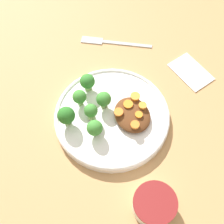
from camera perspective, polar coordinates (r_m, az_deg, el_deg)
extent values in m
plane|color=tan|center=(0.78, 0.00, -1.28)|extent=(4.00, 4.00, 0.00)
cylinder|color=white|center=(0.77, 0.00, -0.93)|extent=(0.28, 0.28, 0.02)
torus|color=white|center=(0.76, 0.00, -0.56)|extent=(0.28, 0.28, 0.01)
cylinder|color=white|center=(0.69, 7.37, -16.64)|extent=(0.09, 0.09, 0.04)
cylinder|color=maroon|center=(0.67, 7.56, -16.27)|extent=(0.09, 0.09, 0.01)
cylinder|color=white|center=(0.68, 7.49, -16.41)|extent=(0.07, 0.07, 0.01)
ellipsoid|color=#5B3319|center=(0.75, 3.72, -0.50)|extent=(0.10, 0.09, 0.02)
cylinder|color=#7FA85B|center=(0.75, -3.79, -0.57)|extent=(0.02, 0.02, 0.03)
sphere|color=#3D8433|center=(0.73, -3.89, 0.26)|extent=(0.03, 0.03, 0.03)
cylinder|color=#759E51|center=(0.73, -3.11, -3.63)|extent=(0.01, 0.01, 0.02)
sphere|color=#3D8433|center=(0.71, -3.19, -2.92)|extent=(0.04, 0.04, 0.04)
cylinder|color=#7FA85B|center=(0.77, -1.50, 1.54)|extent=(0.02, 0.02, 0.02)
sphere|color=#3D8433|center=(0.75, -1.53, 2.39)|extent=(0.04, 0.04, 0.04)
cylinder|color=#7FA85B|center=(0.75, -8.15, -1.50)|extent=(0.02, 0.02, 0.02)
sphere|color=#286B23|center=(0.73, -8.39, -0.62)|extent=(0.04, 0.04, 0.04)
cylinder|color=#759E51|center=(0.80, -4.41, 4.74)|extent=(0.02, 0.02, 0.02)
sphere|color=#337A2D|center=(0.78, -4.52, 5.63)|extent=(0.04, 0.04, 0.04)
cylinder|color=#7FA85B|center=(0.78, -5.83, 1.98)|extent=(0.01, 0.01, 0.02)
sphere|color=#3D8433|center=(0.76, -5.97, 2.80)|extent=(0.03, 0.03, 0.03)
cylinder|color=orange|center=(0.74, 1.21, -0.01)|extent=(0.02, 0.02, 0.01)
cylinder|color=orange|center=(0.76, 4.26, 2.86)|extent=(0.02, 0.02, 0.01)
cylinder|color=orange|center=(0.75, 5.61, 1.18)|extent=(0.02, 0.02, 0.01)
cylinder|color=orange|center=(0.74, 4.93, -0.47)|extent=(0.02, 0.02, 0.00)
cylinder|color=orange|center=(0.75, 3.02, 1.35)|extent=(0.02, 0.02, 0.00)
cylinder|color=orange|center=(0.72, 4.23, -2.34)|extent=(0.02, 0.02, 0.01)
cube|color=#B3B3B3|center=(0.92, 2.78, 12.38)|extent=(0.08, 0.13, 0.01)
cube|color=#B3B3B3|center=(0.93, -3.67, 13.01)|extent=(0.05, 0.07, 0.01)
cube|color=white|center=(0.89, 14.22, 7.18)|extent=(0.13, 0.10, 0.01)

